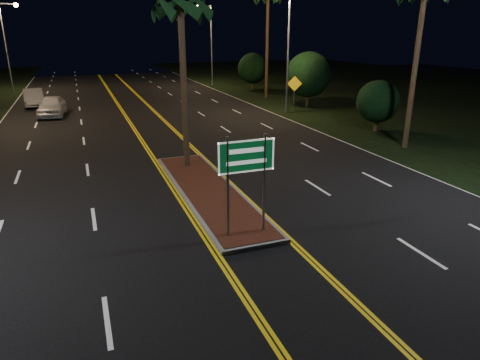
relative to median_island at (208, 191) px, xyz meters
name	(u,v)px	position (x,y,z in m)	size (l,w,h in m)	color
ground	(285,283)	(0.00, -7.00, -0.08)	(120.00, 120.00, 0.00)	black
grass_right	(441,96)	(30.00, 18.00, -0.08)	(40.00, 110.00, 0.01)	black
median_island	(208,191)	(0.00, 0.00, 0.00)	(2.25, 10.25, 0.17)	gray
highway_sign	(246,166)	(0.00, -4.20, 2.32)	(1.80, 0.08, 3.20)	gray
streetlight_left_far	(8,37)	(-10.61, 37.00, 5.57)	(1.91, 0.44, 9.00)	gray
streetlight_right_mid	(284,39)	(10.61, 15.00, 5.57)	(1.91, 0.44, 9.00)	gray
streetlight_right_far	(208,36)	(10.61, 35.00, 5.57)	(1.91, 0.44, 9.00)	gray
palm_median	(180,5)	(0.00, 3.50, 7.19)	(2.40, 2.40, 8.30)	#382819
shrub_near	(378,102)	(13.50, 7.00, 1.86)	(2.70, 2.70, 3.30)	#382819
shrub_mid	(308,75)	(14.00, 17.00, 2.64)	(3.78, 3.78, 4.62)	#382819
shrub_far	(253,68)	(13.80, 29.00, 2.25)	(3.24, 3.24, 3.96)	#382819
car_near	(51,104)	(-6.49, 20.27, 0.81)	(2.29, 5.34, 1.78)	silver
car_far	(33,96)	(-8.13, 25.83, 0.77)	(2.19, 5.12, 1.71)	#9DA1A6
warning_sign	(294,88)	(11.84, 15.34, 1.79)	(1.14, 0.38, 2.83)	gray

